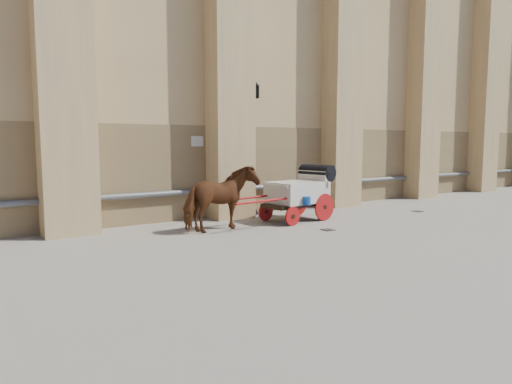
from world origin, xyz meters
TOP-DOWN VIEW (x-y plane):
  - ground at (0.00, 0.00)m, footprint 90.00×90.00m
  - horse at (-2.41, 1.78)m, footprint 2.27×1.27m
  - carriage at (0.60, 1.96)m, footprint 4.08×1.56m
  - street_lamp at (0.03, 3.80)m, footprint 0.43×0.43m
  - drain_grate_near at (0.14, 0.19)m, footprint 0.34×0.34m
  - drain_grate_far at (5.24, 0.97)m, footprint 0.40×0.40m

SIDE VIEW (x-z plane):
  - ground at x=0.00m, z-range 0.00..0.00m
  - drain_grate_near at x=0.14m, z-range 0.00..0.01m
  - drain_grate_far at x=5.24m, z-range 0.00..0.01m
  - horse at x=-2.41m, z-range 0.00..1.82m
  - carriage at x=0.60m, z-range 0.07..1.81m
  - street_lamp at x=0.03m, z-range 0.16..4.78m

